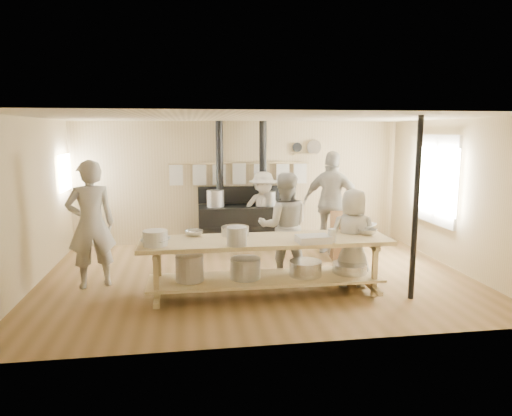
# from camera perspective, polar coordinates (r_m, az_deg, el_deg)

# --- Properties ---
(ground) EXTENTS (7.00, 7.00, 0.00)m
(ground) POSITION_cam_1_polar(r_m,az_deg,el_deg) (7.69, 0.08, -8.49)
(ground) COLOR brown
(ground) RESTS_ON ground
(room_shell) EXTENTS (7.00, 7.00, 7.00)m
(room_shell) POSITION_cam_1_polar(r_m,az_deg,el_deg) (7.35, 0.08, 3.63)
(room_shell) COLOR tan
(room_shell) RESTS_ON ground
(window_right) EXTENTS (0.09, 1.50, 1.65)m
(window_right) POSITION_cam_1_polar(r_m,az_deg,el_deg) (9.10, 21.68, 3.30)
(window_right) COLOR beige
(window_right) RESTS_ON ground
(left_opening) EXTENTS (0.00, 0.90, 0.90)m
(left_opening) POSITION_cam_1_polar(r_m,az_deg,el_deg) (9.57, -22.77, 4.10)
(left_opening) COLOR white
(left_opening) RESTS_ON ground
(stove) EXTENTS (1.90, 0.75, 2.60)m
(stove) POSITION_cam_1_polar(r_m,az_deg,el_deg) (9.60, -1.81, -1.66)
(stove) COLOR black
(stove) RESTS_ON ground
(towel_rail) EXTENTS (3.00, 0.04, 0.47)m
(towel_rail) POSITION_cam_1_polar(r_m,az_deg,el_deg) (9.73, -2.00, 4.66)
(towel_rail) COLOR tan
(towel_rail) RESTS_ON ground
(back_wall_shelf) EXTENTS (0.63, 0.14, 0.32)m
(back_wall_shelf) POSITION_cam_1_polar(r_m,az_deg,el_deg) (10.01, 6.40, 7.30)
(back_wall_shelf) COLOR tan
(back_wall_shelf) RESTS_ON ground
(prep_table) EXTENTS (3.60, 0.90, 0.85)m
(prep_table) POSITION_cam_1_polar(r_m,az_deg,el_deg) (6.69, 1.14, -6.60)
(prep_table) COLOR tan
(prep_table) RESTS_ON ground
(support_post) EXTENTS (0.08, 0.08, 2.60)m
(support_post) POSITION_cam_1_polar(r_m,az_deg,el_deg) (6.75, 19.33, -0.20)
(support_post) COLOR black
(support_post) RESTS_ON ground
(cook_far_left) EXTENTS (0.83, 0.68, 1.97)m
(cook_far_left) POSITION_cam_1_polar(r_m,az_deg,el_deg) (7.40, -19.93, -1.92)
(cook_far_left) COLOR #A7A194
(cook_far_left) RESTS_ON ground
(cook_left) EXTENTS (0.92, 0.76, 1.75)m
(cook_left) POSITION_cam_1_polar(r_m,az_deg,el_deg) (7.36, 3.53, -2.31)
(cook_left) COLOR #A7A194
(cook_left) RESTS_ON ground
(cook_center) EXTENTS (0.83, 0.62, 1.53)m
(cook_center) POSITION_cam_1_polar(r_m,az_deg,el_deg) (7.19, 12.00, -3.66)
(cook_center) COLOR #A7A194
(cook_center) RESTS_ON ground
(cook_right) EXTENTS (1.25, 1.07, 2.01)m
(cook_right) POSITION_cam_1_polar(r_m,az_deg,el_deg) (9.03, 9.51, 0.64)
(cook_right) COLOR #A7A194
(cook_right) RESTS_ON ground
(cook_by_window) EXTENTS (1.03, 0.60, 1.57)m
(cook_by_window) POSITION_cam_1_polar(r_m,az_deg,el_deg) (9.44, 0.89, -0.20)
(cook_by_window) COLOR #A7A194
(cook_by_window) RESTS_ON ground
(chair) EXTENTS (0.46, 0.46, 0.89)m
(chair) POSITION_cam_1_polar(r_m,az_deg,el_deg) (8.78, 10.72, -4.60)
(chair) COLOR brown
(chair) RESTS_ON ground
(bowl_white_a) EXTENTS (0.48, 0.48, 0.09)m
(bowl_white_a) POSITION_cam_1_polar(r_m,az_deg,el_deg) (6.38, -12.44, -4.12)
(bowl_white_a) COLOR white
(bowl_white_a) RESTS_ON prep_table
(bowl_steel_a) EXTENTS (0.35, 0.35, 0.08)m
(bowl_steel_a) POSITION_cam_1_polar(r_m,az_deg,el_deg) (6.83, -7.76, -3.13)
(bowl_steel_a) COLOR silver
(bowl_steel_a) RESTS_ON prep_table
(bowl_white_b) EXTENTS (0.66, 0.66, 0.11)m
(bowl_white_b) POSITION_cam_1_polar(r_m,az_deg,el_deg) (7.31, 12.86, -2.33)
(bowl_white_b) COLOR white
(bowl_white_b) RESTS_ON prep_table
(bowl_steel_b) EXTENTS (0.38, 0.38, 0.09)m
(bowl_steel_b) POSITION_cam_1_polar(r_m,az_deg,el_deg) (7.05, 13.73, -2.90)
(bowl_steel_b) COLOR silver
(bowl_steel_b) RESTS_ON prep_table
(roasting_pan) EXTENTS (0.48, 0.34, 0.10)m
(roasting_pan) POSITION_cam_1_polar(r_m,az_deg,el_deg) (6.41, 7.18, -3.87)
(roasting_pan) COLOR #B2B2B7
(roasting_pan) RESTS_ON prep_table
(mixing_bowl_large) EXTENTS (0.45, 0.45, 0.13)m
(mixing_bowl_large) POSITION_cam_1_polar(r_m,az_deg,el_deg) (6.82, -2.63, -2.87)
(mixing_bowl_large) COLOR silver
(mixing_bowl_large) RESTS_ON prep_table
(bucket_galv) EXTENTS (0.34, 0.34, 0.25)m
(bucket_galv) POSITION_cam_1_polar(r_m,az_deg,el_deg) (6.20, -2.41, -3.54)
(bucket_galv) COLOR gray
(bucket_galv) RESTS_ON prep_table
(deep_bowl_enamel) EXTENTS (0.44, 0.44, 0.21)m
(deep_bowl_enamel) POSITION_cam_1_polar(r_m,az_deg,el_deg) (6.33, -12.48, -3.69)
(deep_bowl_enamel) COLOR white
(deep_bowl_enamel) RESTS_ON prep_table
(pitcher) EXTENTS (0.15, 0.15, 0.19)m
(pitcher) POSITION_cam_1_polar(r_m,az_deg,el_deg) (6.48, 9.47, -3.39)
(pitcher) COLOR white
(pitcher) RESTS_ON prep_table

